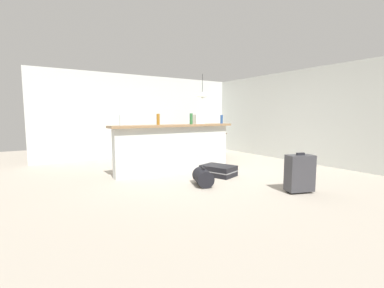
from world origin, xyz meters
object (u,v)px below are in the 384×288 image
dining_chair_near_partition (212,142)px  dining_chair_far_side (197,139)px  duffel_bag_black (203,177)px  bottle_clear (121,120)px  bottle_green (191,119)px  dining_table (204,136)px  pendant_lamp (202,94)px  bottle_blue (222,119)px  bottle_amber (158,119)px  grocery_bag (199,119)px  suitcase_flat_black (218,170)px  suitcase_upright_charcoal (300,173)px

dining_chair_near_partition → dining_chair_far_side: same height
duffel_bag_black → bottle_clear: bearing=128.4°
dining_chair_far_side → bottle_green: bearing=-127.1°
dining_table → pendant_lamp: bearing=133.9°
bottle_green → bottle_blue: bearing=1.4°
bottle_clear → bottle_amber: 0.82m
grocery_bag → pendant_lamp: (1.08, 1.39, 0.72)m
dining_table → dining_chair_near_partition: 0.58m
bottle_clear → suitcase_flat_black: bottle_clear is taller
bottle_green → dining_chair_near_partition: 1.73m
dining_table → suitcase_upright_charcoal: bearing=-102.5°
pendant_lamp → suitcase_upright_charcoal: 4.37m
bottle_blue → pendant_lamp: (0.46, 1.49, 0.72)m
pendant_lamp → dining_chair_near_partition: bearing=-95.8°
dining_table → dining_chair_near_partition: dining_chair_near_partition is taller
bottle_blue → bottle_amber: bearing=177.8°
bottle_amber → dining_chair_near_partition: (2.10, 0.82, -0.68)m
bottle_blue → dining_table: bearing=70.6°
bottle_amber → dining_chair_near_partition: bottle_amber is taller
bottle_clear → duffel_bag_black: 2.00m
dining_chair_far_side → suitcase_upright_charcoal: dining_chair_far_side is taller
bottle_amber → bottle_green: (0.79, -0.09, 0.01)m
dining_chair_near_partition → suitcase_upright_charcoal: dining_chair_near_partition is taller
bottle_blue → dining_chair_far_side: size_ratio=0.23×
pendant_lamp → dining_chair_far_side: bearing=76.0°
pendant_lamp → suitcase_flat_black: bearing=-117.4°
bottle_clear → bottle_blue: bearing=-1.7°
pendant_lamp → suitcase_flat_black: pendant_lamp is taller
bottle_clear → dining_chair_far_side: (3.09, 1.86, -0.67)m
duffel_bag_black → suitcase_upright_charcoal: bearing=-48.5°
bottle_blue → suitcase_upright_charcoal: 2.67m
suitcase_flat_black → bottle_clear: bearing=153.8°
grocery_bag → suitcase_upright_charcoal: 2.76m
bottle_amber → dining_chair_near_partition: size_ratio=0.26×
bottle_green → bottle_blue: bottle_green is taller
bottle_blue → suitcase_flat_black: (-0.73, -0.81, -1.07)m
dining_chair_near_partition → pendant_lamp: 1.51m
dining_chair_near_partition → suitcase_upright_charcoal: bearing=-102.7°
bottle_amber → dining_chair_near_partition: bearing=21.3°
bottle_clear → dining_chair_near_partition: 3.10m
bottle_clear → grocery_bag: (1.90, 0.03, 0.00)m
bottle_green → duffel_bag_black: size_ratio=0.45×
suitcase_upright_charcoal → bottle_green: bearing=102.4°
duffel_bag_black → suitcase_flat_black: bearing=32.7°
bottle_blue → grocery_bag: 0.63m
dining_table → pendant_lamp: 1.26m
bottle_amber → bottle_green: size_ratio=0.96×
dining_chair_near_partition → duffel_bag_black: size_ratio=1.68×
bottle_green → dining_chair_near_partition: bottle_green is taller
bottle_blue → duffel_bag_black: bearing=-138.9°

